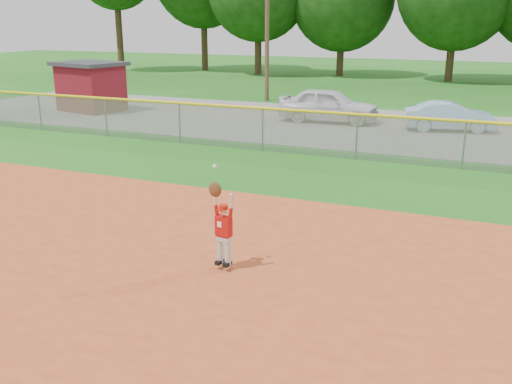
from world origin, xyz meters
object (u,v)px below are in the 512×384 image
car_blue (450,116)px  utility_shed (91,86)px  ballplayer (222,225)px  car_white_a (329,105)px

car_blue → utility_shed: utility_shed is taller
car_blue → ballplayer: 16.09m
car_white_a → utility_shed: bearing=93.7°
car_white_a → car_blue: 5.20m
utility_shed → car_white_a: bearing=7.0°
car_blue → utility_shed: (-17.06, -1.31, 0.62)m
car_white_a → ballplayer: (2.60, -16.02, 0.12)m
car_blue → utility_shed: bearing=80.0°
car_blue → ballplayer: (-2.59, -15.87, 0.28)m
car_white_a → car_blue: car_white_a is taller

